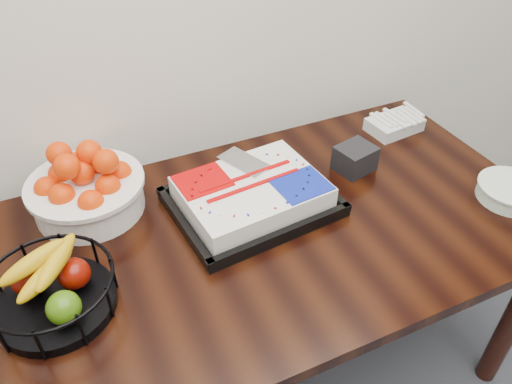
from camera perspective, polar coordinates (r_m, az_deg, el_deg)
name	(u,v)px	position (r m, az deg, el deg)	size (l,w,h in m)	color
table	(248,254)	(1.50, -0.93, -7.10)	(1.80, 0.90, 0.75)	black
cake_tray	(252,196)	(1.49, -0.49, -0.41)	(0.50, 0.41, 0.10)	black
tangerine_bowl	(85,184)	(1.54, -18.94, 0.83)	(0.34, 0.34, 0.22)	white
fruit_basket	(51,290)	(1.30, -22.35, -10.27)	(0.31, 0.31, 0.16)	black
plate_stack	(510,192)	(1.72, 27.06, 0.04)	(0.20, 0.20, 0.05)	white
fork_bag	(394,124)	(1.93, 15.52, 7.52)	(0.20, 0.14, 0.06)	silver
napkin_box	(355,158)	(1.68, 11.25, 3.79)	(0.12, 0.10, 0.09)	black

